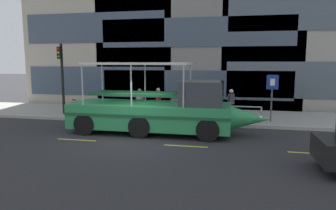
% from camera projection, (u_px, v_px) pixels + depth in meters
% --- Properties ---
extents(ground_plane, '(120.00, 120.00, 0.00)m').
position_uv_depth(ground_plane, '(136.00, 137.00, 13.89)').
color(ground_plane, '#2B2B2D').
extents(sidewalk, '(32.00, 4.80, 0.18)m').
position_uv_depth(sidewalk, '(164.00, 115.00, 19.31)').
color(sidewalk, '#99968E').
rests_on(sidewalk, ground_plane).
extents(curb_edge, '(32.00, 0.18, 0.18)m').
position_uv_depth(curb_edge, '(153.00, 122.00, 16.89)').
color(curb_edge, '#B2ADA3').
rests_on(curb_edge, ground_plane).
extents(lane_centreline, '(25.80, 0.12, 0.01)m').
position_uv_depth(lane_centreline, '(129.00, 143.00, 12.96)').
color(lane_centreline, '#DBD64C').
rests_on(lane_centreline, ground_plane).
extents(curb_guardrail, '(10.72, 0.09, 0.90)m').
position_uv_depth(curb_guardrail, '(161.00, 109.00, 17.05)').
color(curb_guardrail, '#9EA0A8').
rests_on(curb_guardrail, sidewalk).
extents(traffic_light_pole, '(0.24, 0.46, 4.26)m').
position_uv_depth(traffic_light_pole, '(62.00, 72.00, 18.61)').
color(traffic_light_pole, black).
rests_on(traffic_light_pole, sidewalk).
extents(parking_sign, '(0.60, 0.12, 2.50)m').
position_uv_depth(parking_sign, '(272.00, 90.00, 16.30)').
color(parking_sign, '#4C4F54').
rests_on(parking_sign, sidewalk).
extents(leaned_bicycle, '(1.74, 0.46, 0.96)m').
position_uv_depth(leaned_bicycle, '(77.00, 109.00, 18.45)').
color(leaned_bicycle, black).
rests_on(leaned_bicycle, sidewalk).
extents(duck_tour_boat, '(9.45, 2.58, 3.34)m').
position_uv_depth(duck_tour_boat, '(161.00, 111.00, 14.63)').
color(duck_tour_boat, '#2D9351').
rests_on(duck_tour_boat, ground_plane).
extents(pedestrian_near_bow, '(0.38, 0.35, 1.67)m').
position_uv_depth(pedestrian_near_bow, '(231.00, 101.00, 17.26)').
color(pedestrian_near_bow, '#1E2338').
rests_on(pedestrian_near_bow, sidewalk).
extents(pedestrian_mid_left, '(0.37, 0.35, 1.65)m').
position_uv_depth(pedestrian_mid_left, '(158.00, 99.00, 18.34)').
color(pedestrian_mid_left, '#1E2338').
rests_on(pedestrian_mid_left, sidewalk).
extents(pedestrian_mid_right, '(0.46, 0.22, 1.59)m').
position_uv_depth(pedestrian_mid_right, '(140.00, 99.00, 18.55)').
color(pedestrian_mid_right, black).
rests_on(pedestrian_mid_right, sidewalk).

